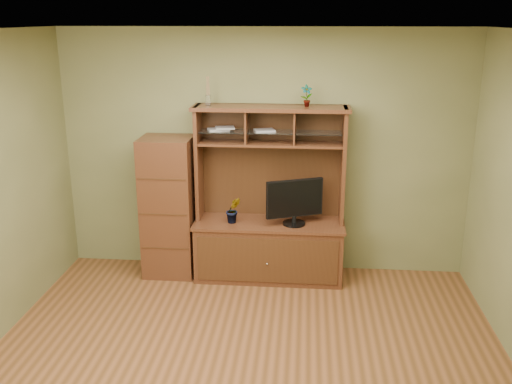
# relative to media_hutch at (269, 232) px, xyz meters

# --- Properties ---
(room) EXTENTS (4.54, 4.04, 2.74)m
(room) POSITION_rel_media_hutch_xyz_m (-0.08, -1.73, 0.83)
(room) COLOR brown
(room) RESTS_ON ground
(media_hutch) EXTENTS (1.66, 0.61, 1.90)m
(media_hutch) POSITION_rel_media_hutch_xyz_m (0.00, 0.00, 0.00)
(media_hutch) COLOR #442313
(media_hutch) RESTS_ON room
(monitor) EXTENTS (0.60, 0.29, 0.50)m
(monitor) POSITION_rel_media_hutch_xyz_m (0.27, -0.08, 0.39)
(monitor) COLOR black
(monitor) RESTS_ON media_hutch
(orchid_plant) EXTENTS (0.19, 0.17, 0.29)m
(orchid_plant) POSITION_rel_media_hutch_xyz_m (-0.39, -0.08, 0.27)
(orchid_plant) COLOR #32581E
(orchid_plant) RESTS_ON media_hutch
(top_plant) EXTENTS (0.13, 0.11, 0.23)m
(top_plant) POSITION_rel_media_hutch_xyz_m (0.37, 0.08, 1.49)
(top_plant) COLOR #2D5E21
(top_plant) RESTS_ON media_hutch
(reed_diffuser) EXTENTS (0.06, 0.06, 0.30)m
(reed_diffuser) POSITION_rel_media_hutch_xyz_m (-0.66, 0.08, 1.50)
(reed_diffuser) COLOR silver
(reed_diffuser) RESTS_ON media_hutch
(magazines) EXTENTS (0.75, 0.23, 0.04)m
(magazines) POSITION_rel_media_hutch_xyz_m (-0.38, 0.08, 1.13)
(magazines) COLOR #B5B5BA
(magazines) RESTS_ON media_hutch
(side_cabinet) EXTENTS (0.56, 0.51, 1.56)m
(side_cabinet) POSITION_rel_media_hutch_xyz_m (-1.12, 0.00, 0.26)
(side_cabinet) COLOR #442313
(side_cabinet) RESTS_ON room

